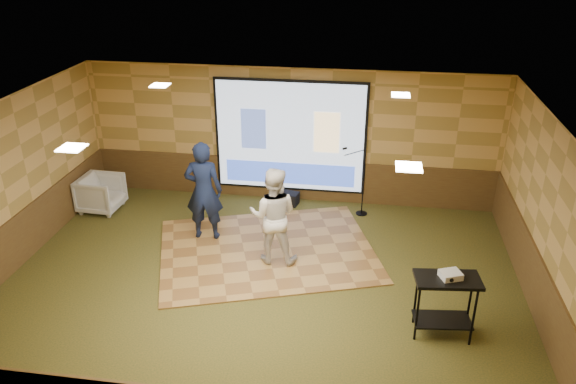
# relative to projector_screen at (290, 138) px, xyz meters

# --- Properties ---
(ground) EXTENTS (9.00, 9.00, 0.00)m
(ground) POSITION_rel_projector_screen_xyz_m (0.00, -3.44, -1.47)
(ground) COLOR #2D3518
(ground) RESTS_ON ground
(room_shell) EXTENTS (9.04, 7.04, 3.02)m
(room_shell) POSITION_rel_projector_screen_xyz_m (0.00, -3.44, 0.62)
(room_shell) COLOR tan
(room_shell) RESTS_ON ground
(wainscot_back) EXTENTS (9.00, 0.04, 0.95)m
(wainscot_back) POSITION_rel_projector_screen_xyz_m (0.00, 0.04, -1.00)
(wainscot_back) COLOR #4E311A
(wainscot_back) RESTS_ON ground
(wainscot_left) EXTENTS (0.04, 7.00, 0.95)m
(wainscot_left) POSITION_rel_projector_screen_xyz_m (-4.48, -3.44, -1.00)
(wainscot_left) COLOR #4E311A
(wainscot_left) RESTS_ON ground
(wainscot_right) EXTENTS (0.04, 7.00, 0.95)m
(wainscot_right) POSITION_rel_projector_screen_xyz_m (4.48, -3.44, -1.00)
(wainscot_right) COLOR #4E311A
(wainscot_right) RESTS_ON ground
(projector_screen) EXTENTS (3.32, 0.06, 2.52)m
(projector_screen) POSITION_rel_projector_screen_xyz_m (0.00, 0.00, 0.00)
(projector_screen) COLOR black
(projector_screen) RESTS_ON room_shell
(downlight_nw) EXTENTS (0.32, 0.32, 0.02)m
(downlight_nw) POSITION_rel_projector_screen_xyz_m (-2.20, -1.64, 1.50)
(downlight_nw) COLOR #FDE5BE
(downlight_nw) RESTS_ON room_shell
(downlight_ne) EXTENTS (0.32, 0.32, 0.02)m
(downlight_ne) POSITION_rel_projector_screen_xyz_m (2.20, -1.64, 1.50)
(downlight_ne) COLOR #FDE5BE
(downlight_ne) RESTS_ON room_shell
(downlight_sw) EXTENTS (0.32, 0.32, 0.02)m
(downlight_sw) POSITION_rel_projector_screen_xyz_m (-2.20, -4.94, 1.50)
(downlight_sw) COLOR #FDE5BE
(downlight_sw) RESTS_ON room_shell
(downlight_se) EXTENTS (0.32, 0.32, 0.02)m
(downlight_se) POSITION_rel_projector_screen_xyz_m (2.20, -4.94, 1.50)
(downlight_se) COLOR #FDE5BE
(downlight_se) RESTS_ON room_shell
(dance_floor) EXTENTS (4.77, 4.17, 0.03)m
(dance_floor) POSITION_rel_projector_screen_xyz_m (-0.10, -2.32, -1.46)
(dance_floor) COLOR #A7793D
(dance_floor) RESTS_ON ground
(player_left) EXTENTS (0.77, 0.54, 2.00)m
(player_left) POSITION_rel_projector_screen_xyz_m (-1.38, -1.99, -0.45)
(player_left) COLOR #121B3A
(player_left) RESTS_ON dance_floor
(player_right) EXTENTS (0.89, 0.70, 1.83)m
(player_right) POSITION_rel_projector_screen_xyz_m (0.09, -2.64, -0.53)
(player_right) COLOR silver
(player_right) RESTS_ON dance_floor
(av_table) EXTENTS (0.95, 0.50, 1.00)m
(av_table) POSITION_rel_projector_screen_xyz_m (2.97, -4.30, -0.77)
(av_table) COLOR black
(av_table) RESTS_ON ground
(projector) EXTENTS (0.36, 0.33, 0.10)m
(projector) POSITION_rel_projector_screen_xyz_m (3.00, -4.28, -0.42)
(projector) COLOR silver
(projector) RESTS_ON av_table
(mic_stand) EXTENTS (0.60, 0.24, 1.53)m
(mic_stand) POSITION_rel_projector_screen_xyz_m (1.59, -0.49, -0.98)
(mic_stand) COLOR black
(mic_stand) RESTS_ON ground
(banquet_chair) EXTENTS (0.90, 0.87, 0.78)m
(banquet_chair) POSITION_rel_projector_screen_xyz_m (-3.98, -1.14, -1.09)
(banquet_chair) COLOR gray
(banquet_chair) RESTS_ON ground
(duffel_bag) EXTENTS (0.50, 0.38, 0.28)m
(duffel_bag) POSITION_rel_projector_screen_xyz_m (-0.00, -0.26, -1.34)
(duffel_bag) COLOR black
(duffel_bag) RESTS_ON ground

